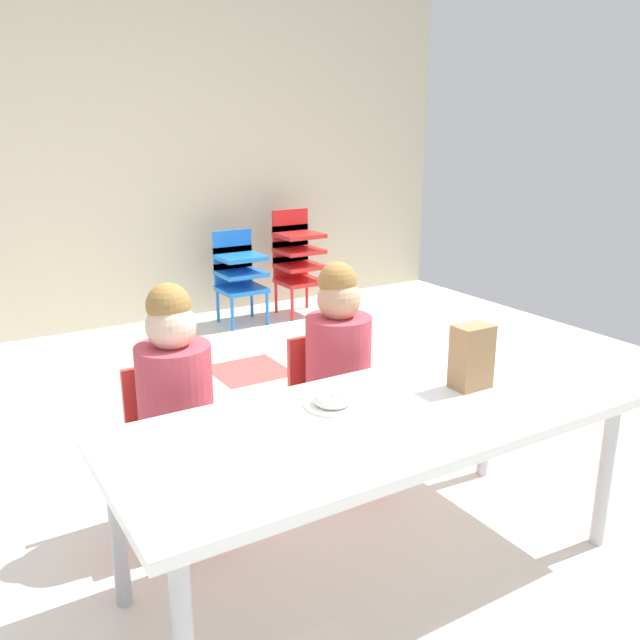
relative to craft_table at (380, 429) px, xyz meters
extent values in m
cube|color=silver|center=(0.00, 0.56, -0.53)|extent=(5.76, 5.50, 0.02)
cube|color=#B24C47|center=(0.45, 1.91, -0.52)|extent=(0.43, 0.43, 0.00)
cube|color=orange|center=(1.35, 1.01, -0.52)|extent=(0.43, 0.43, 0.00)
cube|color=#336BB2|center=(1.35, 1.01, -0.52)|extent=(0.43, 0.43, 0.00)
cube|color=beige|center=(0.00, 3.31, 0.69)|extent=(5.76, 0.10, 2.43)
cube|color=white|center=(0.00, 0.00, 0.03)|extent=(1.68, 0.68, 0.04)
cylinder|color=#B2B2B7|center=(0.76, -0.28, -0.25)|extent=(0.05, 0.05, 0.53)
cylinder|color=#B2B2B7|center=(-0.76, 0.28, -0.25)|extent=(0.05, 0.05, 0.53)
cylinder|color=#B2B2B7|center=(0.76, 0.28, -0.25)|extent=(0.05, 0.05, 0.53)
cube|color=red|center=(-0.46, 0.56, -0.22)|extent=(0.32, 0.30, 0.03)
cube|color=red|center=(-0.46, 0.71, -0.07)|extent=(0.29, 0.02, 0.30)
cylinder|color=#BF3F4C|center=(-0.46, 0.56, 0.00)|extent=(0.32, 0.32, 0.38)
sphere|color=beige|center=(-0.46, 0.56, 0.26)|extent=(0.17, 0.17, 0.17)
sphere|color=olive|center=(-0.46, 0.57, 0.33)|extent=(0.15, 0.15, 0.15)
cylinder|color=red|center=(-0.60, 0.43, -0.37)|extent=(0.02, 0.02, 0.28)
cylinder|color=red|center=(-0.32, 0.43, -0.37)|extent=(0.02, 0.02, 0.28)
cylinder|color=red|center=(-0.60, 0.69, -0.37)|extent=(0.02, 0.02, 0.28)
cylinder|color=red|center=(-0.32, 0.69, -0.37)|extent=(0.02, 0.02, 0.28)
cube|color=red|center=(0.21, 0.56, -0.22)|extent=(0.32, 0.30, 0.03)
cube|color=red|center=(0.21, 0.71, -0.07)|extent=(0.29, 0.02, 0.30)
cylinder|color=#BF3F4C|center=(0.21, 0.56, 0.00)|extent=(0.33, 0.33, 0.38)
sphere|color=tan|center=(0.21, 0.56, 0.26)|extent=(0.17, 0.17, 0.17)
sphere|color=olive|center=(0.21, 0.57, 0.33)|extent=(0.15, 0.15, 0.15)
cylinder|color=red|center=(0.07, 0.43, -0.37)|extent=(0.02, 0.02, 0.28)
cylinder|color=red|center=(0.35, 0.43, -0.37)|extent=(0.02, 0.02, 0.28)
cylinder|color=red|center=(0.07, 0.69, -0.37)|extent=(0.02, 0.02, 0.28)
cylinder|color=red|center=(0.35, 0.69, -0.37)|extent=(0.02, 0.02, 0.28)
cube|color=blue|center=(0.84, 2.84, -0.26)|extent=(0.32, 0.30, 0.03)
cube|color=blue|center=(0.84, 2.98, -0.17)|extent=(0.30, 0.02, 0.18)
cube|color=blue|center=(0.84, 2.84, -0.14)|extent=(0.32, 0.30, 0.03)
cube|color=blue|center=(0.84, 2.98, -0.05)|extent=(0.30, 0.02, 0.18)
cube|color=blue|center=(0.84, 2.84, -0.02)|extent=(0.32, 0.30, 0.03)
cube|color=blue|center=(0.84, 2.98, 0.07)|extent=(0.30, 0.02, 0.18)
cylinder|color=blue|center=(0.70, 2.71, -0.39)|extent=(0.02, 0.02, 0.26)
cylinder|color=blue|center=(0.98, 2.71, -0.39)|extent=(0.02, 0.02, 0.26)
cylinder|color=blue|center=(0.70, 2.97, -0.39)|extent=(0.02, 0.02, 0.26)
cylinder|color=blue|center=(0.98, 2.97, -0.39)|extent=(0.02, 0.02, 0.26)
cube|color=red|center=(1.33, 2.84, -0.26)|extent=(0.32, 0.30, 0.03)
cube|color=red|center=(1.33, 2.98, -0.17)|extent=(0.30, 0.02, 0.18)
cube|color=red|center=(1.33, 2.84, -0.14)|extent=(0.32, 0.30, 0.03)
cube|color=red|center=(1.33, 2.98, -0.05)|extent=(0.30, 0.02, 0.18)
cube|color=red|center=(1.33, 2.84, -0.02)|extent=(0.32, 0.30, 0.03)
cube|color=red|center=(1.33, 2.98, 0.07)|extent=(0.30, 0.02, 0.18)
cube|color=red|center=(1.33, 2.84, 0.10)|extent=(0.32, 0.30, 0.03)
cube|color=red|center=(1.33, 2.98, 0.19)|extent=(0.30, 0.02, 0.18)
cylinder|color=red|center=(1.19, 2.71, -0.39)|extent=(0.02, 0.02, 0.26)
cylinder|color=red|center=(1.47, 2.71, -0.39)|extent=(0.02, 0.02, 0.26)
cylinder|color=red|center=(1.19, 2.97, -0.39)|extent=(0.02, 0.02, 0.26)
cylinder|color=red|center=(1.47, 2.97, -0.39)|extent=(0.02, 0.02, 0.26)
cube|color=#9E754C|center=(0.39, 0.02, 0.16)|extent=(0.13, 0.09, 0.22)
cylinder|color=white|center=(-0.10, 0.13, 0.05)|extent=(0.18, 0.18, 0.01)
torus|color=white|center=(-0.10, 0.13, 0.08)|extent=(0.12, 0.12, 0.04)
camera|label=1|loc=(-1.14, -1.51, 0.91)|focal=37.34mm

